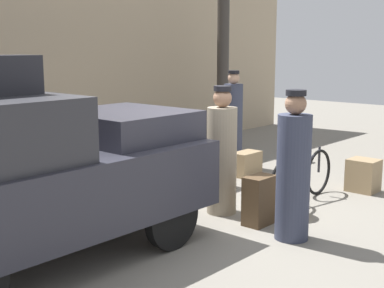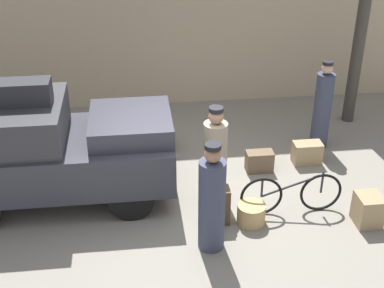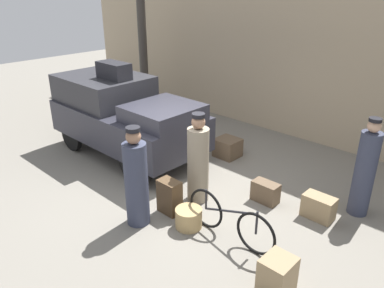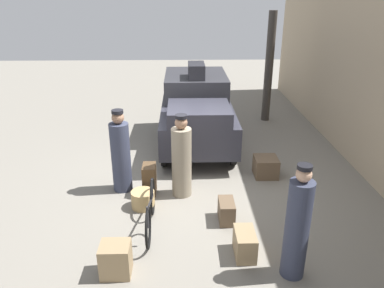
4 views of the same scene
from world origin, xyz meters
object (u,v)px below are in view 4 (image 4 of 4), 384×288
Objects in this scene: bicycle at (150,210)px; trunk_on_truck_roof at (196,71)px; truck at (197,109)px; suitcase_tan_flat at (226,211)px; trunk_wicker_pale at (266,167)px; suitcase_black_upright at (245,244)px; trunk_umber_medium at (116,259)px; porter_standing_middle at (121,155)px; trunk_large_brown at (149,179)px; porter_with_bicycle at (182,160)px; wicker_basket at (143,199)px; porter_lifting_near_truck at (297,227)px.

bicycle is 2.01× the size of trunk_on_truck_roof.
truck is 7.66× the size of suitcase_tan_flat.
trunk_wicker_pale is 2.81m from suitcase_black_upright.
trunk_umber_medium is at bearing -20.64° from bicycle.
porter_standing_middle is 3.33m from trunk_on_truck_roof.
bicycle is 1.20m from trunk_umber_medium.
trunk_large_brown is at bearing 172.59° from trunk_umber_medium.
truck is 3.73m from suitcase_tan_flat.
suitcase_black_upright is at bearing 6.82° from trunk_on_truck_roof.
suitcase_black_upright is (1.91, 0.97, -0.56)m from porter_with_bicycle.
trunk_wicker_pale is at bearing 137.14° from trunk_umber_medium.
wicker_basket is 0.85× the size of trunk_wicker_pale.
porter_standing_middle is at bearing -174.04° from trunk_umber_medium.
bicycle is 2.48m from porter_lifting_near_truck.
trunk_umber_medium is at bearing 5.96° from porter_standing_middle.
porter_lifting_near_truck reaches higher than porter_with_bicycle.
trunk_umber_medium is 0.95× the size of trunk_wicker_pale.
trunk_wicker_pale is at bearing 161.63° from suitcase_black_upright.
porter_with_bicycle is at bearing 78.89° from porter_standing_middle.
suitcase_tan_flat is (0.49, 1.53, 0.03)m from wicker_basket.
porter_lifting_near_truck is 3.82m from porter_standing_middle.
trunk_wicker_pale is (-1.23, 2.60, 0.05)m from wicker_basket.
trunk_large_brown is (-0.54, 0.09, 0.14)m from wicker_basket.
suitcase_tan_flat is 1.78m from trunk_large_brown.
truck is 8.43× the size of wicker_basket.
truck is 4.54× the size of trunk_on_truck_roof.
bicycle is 0.94× the size of porter_lifting_near_truck.
porter_with_bicycle is 3.45× the size of suitcase_tan_flat.
trunk_wicker_pale is at bearing 37.48° from truck.
truck is at bearing -173.73° from suitcase_tan_flat.
trunk_on_truck_roof is (-5.26, -1.20, 1.11)m from porter_lifting_near_truck.
trunk_large_brown is at bearing -21.94° from truck.
suitcase_black_upright is at bearing 45.60° from porter_standing_middle.
trunk_large_brown is (0.69, -2.51, 0.09)m from trunk_wicker_pale.
trunk_umber_medium is 1.02× the size of suitcase_tan_flat.
porter_with_bicycle reaches higher than trunk_wicker_pale.
trunk_on_truck_roof is (-5.19, 1.35, 1.67)m from trunk_umber_medium.
truck is 2.18× the size of porter_standing_middle.
trunk_wicker_pale is (-1.92, 2.39, -0.14)m from bicycle.
porter_with_bicycle reaches higher than trunk_large_brown.
suitcase_tan_flat reaches higher than wicker_basket.
trunk_umber_medium reaches higher than wicker_basket.
suitcase_black_upright is 0.64× the size of trunk_on_truck_roof.
truck reaches higher than trunk_umber_medium.
suitcase_tan_flat is at bearing 98.51° from bicycle.
porter_with_bicycle is (2.67, -0.39, -0.19)m from truck.
wicker_basket is 1.61m from suitcase_tan_flat.
suitcase_black_upright is (-0.44, -0.63, -0.61)m from porter_lifting_near_truck.
porter_lifting_near_truck is at bearing 55.09° from suitcase_black_upright.
porter_standing_middle is at bearing -106.39° from trunk_large_brown.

